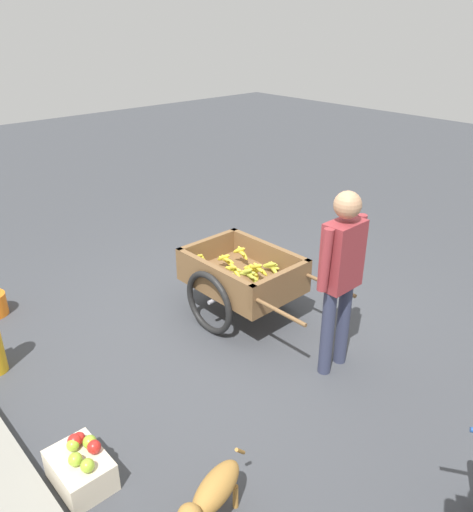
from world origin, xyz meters
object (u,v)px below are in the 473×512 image
fruit_cart (242,277)px  vendor_person (341,268)px  dog (213,493)px  mixed_fruit_crate (81,467)px

fruit_cart → vendor_person: (-1.15, -0.02, 0.53)m
fruit_cart → dog: size_ratio=2.55×
mixed_fruit_crate → fruit_cart: bearing=-69.7°
fruit_cart → dog: bearing=133.1°
fruit_cart → dog: fruit_cart is taller
fruit_cart → mixed_fruit_crate: size_ratio=3.77×
fruit_cart → vendor_person: size_ratio=1.03×
fruit_cart → vendor_person: 1.26m
fruit_cart → mixed_fruit_crate: (-0.81, 2.18, -0.31)m
dog → mixed_fruit_crate: 0.94m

